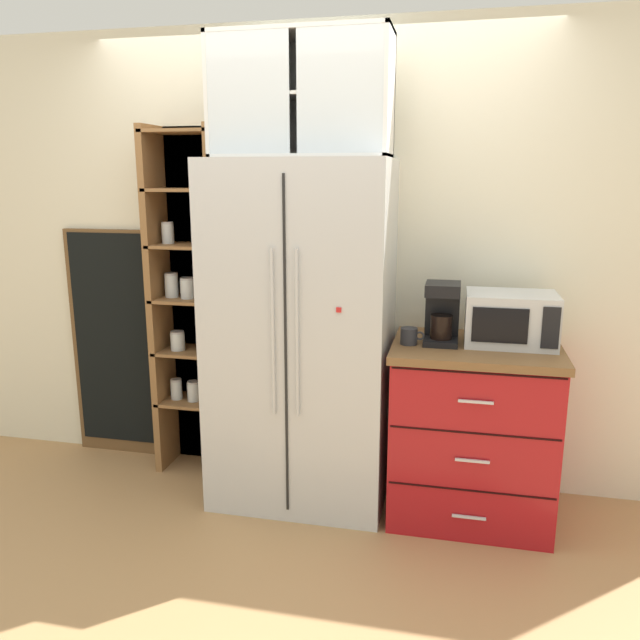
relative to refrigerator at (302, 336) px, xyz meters
The scene contains 11 objects.
ground_plane 0.92m from the refrigerator, 90.00° to the right, with size 10.64×10.64×0.00m, color tan.
wall_back_cream 0.51m from the refrigerator, 90.00° to the left, with size 4.94×0.10×2.55m, color silver.
refrigerator is the anchor object (origin of this frame).
pantry_shelf_column 0.77m from the refrigerator, 161.57° to the left, with size 0.47×0.30×2.02m.
counter_cabinet 1.01m from the refrigerator, ahead, with size 0.83×0.66×0.92m.
microwave 1.07m from the refrigerator, ahead, with size 0.44×0.33×0.26m.
coffee_maker 0.75m from the refrigerator, ahead, with size 0.17×0.20×0.31m.
mug_charcoal 0.58m from the refrigerator, ahead, with size 0.12×0.09×0.08m.
bottle_green 0.91m from the refrigerator, ahead, with size 0.07×0.07×0.26m.
upper_cabinet 1.21m from the refrigerator, 90.00° to the left, with size 0.89×0.32×0.60m.
chalkboard_menu 1.32m from the refrigerator, 167.14° to the left, with size 0.60×0.04×1.43m.
Camera 1 is at (0.79, -3.07, 1.75)m, focal length 34.98 mm.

